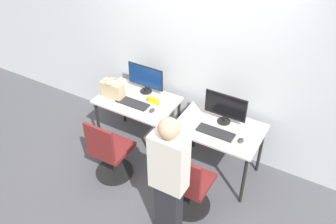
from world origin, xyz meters
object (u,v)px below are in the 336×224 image
Objects in this scene: monitor_left at (146,78)px; monitor_right at (225,107)px; keyboard_left at (133,103)px; mouse_left at (152,110)px; office_chair_left at (110,154)px; handbag at (113,89)px; office_chair_right at (189,188)px; mouse_right at (241,140)px; keyboard_right at (216,132)px; person_right at (169,177)px.

monitor_left and monitor_right have the same top height.
monitor_left reaches higher than keyboard_left.
keyboard_left is at bearing 177.08° from mouse_left.
office_chair_left reaches higher than keyboard_left.
office_chair_right is at bearing -22.62° from handbag.
mouse_right reaches higher than keyboard_left.
mouse_right is 1.78m from handbag.
person_right is at bearing -94.70° from keyboard_right.
office_chair_left is at bearing -87.57° from monitor_left.
mouse_left is at bearing -179.23° from keyboard_right.
keyboard_right is 0.71m from office_chair_right.
office_chair_right is at bearing -27.76° from keyboard_left.
person_right is at bearing -34.79° from handbag.
monitor_left is 1.22m from keyboard_right.
monitor_left is 0.50m from mouse_left.
monitor_right is at bearing 87.96° from office_chair_right.
monitor_right reaches higher than office_chair_right.
monitor_left reaches higher than office_chair_right.
monitor_right is (1.16, -0.08, 0.00)m from monitor_left.
mouse_left is 0.92m from monitor_right.
monitor_right is at bearing 36.82° from office_chair_left.
mouse_right is at bearing 60.53° from office_chair_right.
mouse_left is (0.30, -0.34, -0.20)m from monitor_left.
office_chair_left is 1.09m from office_chair_right.
keyboard_right is at bearing -0.31° from handbag.
monitor_left is 1.16m from monitor_right.
monitor_left is 1.17× the size of keyboard_right.
person_right reaches higher than monitor_right.
handbag is at bearing -170.94° from monitor_right.
office_chair_left is at bearing -157.14° from mouse_right.
monitor_left is at bearing 92.43° from office_chair_left.
person_right reaches higher than keyboard_right.
handbag is (-0.61, 0.02, 0.10)m from mouse_left.
office_chair_left is 0.85m from handbag.
person_right is (1.08, -1.28, -0.10)m from monitor_left.
office_chair_left is 1.33m from keyboard_right.
handbag is (-1.47, 0.01, 0.11)m from keyboard_right.
office_chair_left is (0.04, -0.93, -0.59)m from monitor_left.
person_right is at bearing -41.62° from keyboard_left.
monitor_left is at bearing 175.84° from monitor_right.
monitor_left is at bearing 140.94° from office_chair_right.
office_chair_left is at bearing 160.98° from person_right.
handbag is at bearing -133.93° from monitor_left.
monitor_left is at bearing 90.00° from keyboard_left.
monitor_right is at bearing 90.00° from keyboard_right.
mouse_right is at bearing 0.03° from keyboard_left.
person_right is at bearing -93.75° from monitor_right.
handbag reaches higher than mouse_right.
monitor_left is 0.58× the size of office_chair_right.
person_right is (1.04, -0.36, 0.48)m from office_chair_left.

